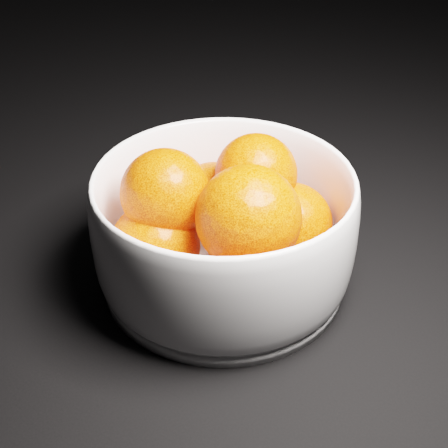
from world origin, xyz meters
The scene contains 2 objects.
bowl centered at (-0.25, -0.25, 0.06)m, with size 0.26×0.26×0.12m.
orange_pile centered at (-0.25, -0.25, 0.08)m, with size 0.18×0.19×0.14m.
Camera 1 is at (0.02, -0.66, 0.42)m, focal length 50.00 mm.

